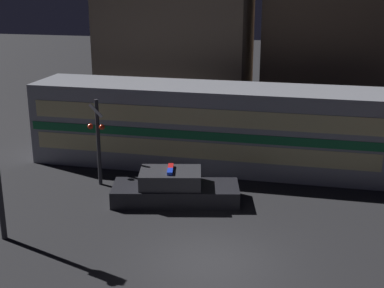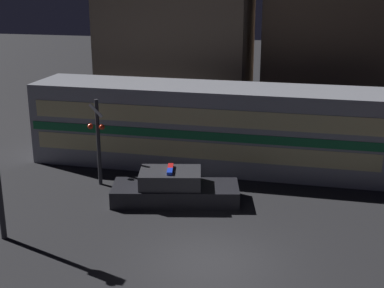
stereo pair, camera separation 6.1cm
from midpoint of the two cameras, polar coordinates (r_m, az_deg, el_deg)
name	(u,v)px [view 2 (the right image)]	position (r m, az deg, el deg)	size (l,w,h in m)	color
ground_plane	(210,263)	(16.28, 2.00, -12.57)	(120.00, 120.00, 0.00)	black
train	(206,126)	(23.71, 1.58, 1.90)	(15.51, 3.04, 3.63)	gray
police_car	(174,189)	(20.24, -1.84, -4.81)	(5.01, 2.70, 1.34)	black
crossing_signal_far	(98,139)	(21.69, -9.92, 0.54)	(0.71, 0.33, 3.56)	#2D2D33
building_left	(177,33)	(30.12, -1.58, 11.80)	(8.04, 5.04, 10.45)	brown
building_center	(369,57)	(30.41, 18.45, 8.76)	(11.11, 4.77, 8.11)	brown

